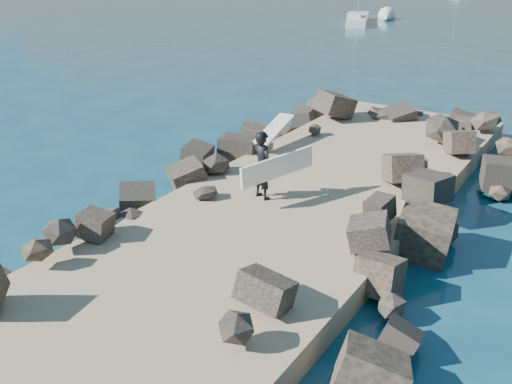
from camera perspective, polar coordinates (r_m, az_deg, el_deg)
ground at (r=14.21m, az=2.21°, el=-4.20°), size 800.00×800.00×0.00m
jetty at (r=12.60m, az=-2.51°, el=-6.54°), size 6.00×26.00×0.60m
riprap_left at (r=14.52m, az=-10.72°, el=-1.77°), size 2.60×22.00×1.00m
riprap_right at (r=11.68m, az=10.74°, el=-8.46°), size 2.60×22.00×1.00m
surfboard_resting at (r=18.45m, az=1.79°, el=5.95°), size 0.73×2.15×0.07m
surfer_with_board at (r=14.35m, az=0.85°, el=2.69°), size 1.26×2.09×1.79m
sailboat_a at (r=54.76m, az=10.12°, el=16.65°), size 4.26×7.67×9.08m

